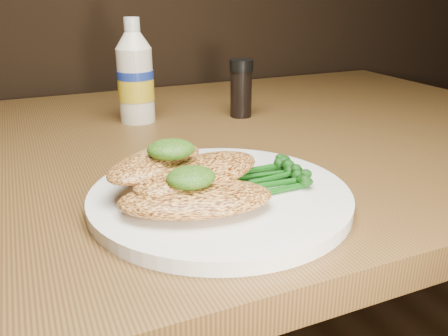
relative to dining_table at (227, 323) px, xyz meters
name	(u,v)px	position (x,y,z in m)	size (l,w,h in m)	color
dining_table	(227,323)	(0.00, 0.00, 0.00)	(1.20, 0.80, 0.75)	#492B15
plate	(220,197)	(-0.11, -0.23, 0.38)	(0.28, 0.28, 0.01)	white
chicken_front	(196,198)	(-0.15, -0.27, 0.40)	(0.15, 0.08, 0.02)	#F5A64E
chicken_mid	(198,173)	(-0.13, -0.22, 0.41)	(0.16, 0.08, 0.02)	#F5A64E
chicken_back	(156,162)	(-0.17, -0.19, 0.42)	(0.13, 0.07, 0.02)	#F5A64E
pesto_front	(191,177)	(-0.15, -0.26, 0.42)	(0.05, 0.05, 0.02)	black
pesto_back	(171,149)	(-0.16, -0.20, 0.43)	(0.05, 0.05, 0.02)	black
broccolini_bundle	(253,176)	(-0.07, -0.23, 0.40)	(0.14, 0.10, 0.02)	#125011
mayo_bottle	(135,71)	(-0.11, 0.13, 0.46)	(0.06, 0.06, 0.17)	#F0E4CC
pepper_grinder	(241,89)	(0.07, 0.09, 0.43)	(0.04, 0.04, 0.10)	black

